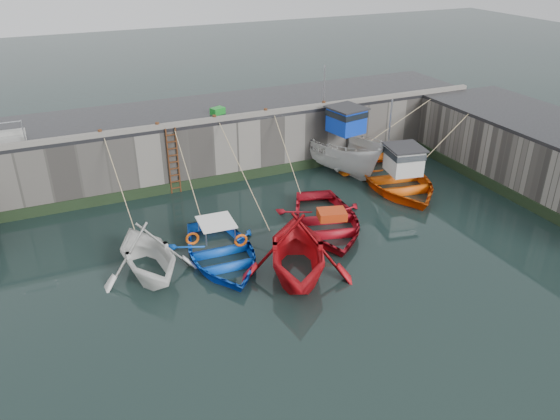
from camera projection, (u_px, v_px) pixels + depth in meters
name	position (u px, v px, depth m)	size (l,w,h in m)	color
ground	(307.00, 295.00, 18.67)	(120.00, 120.00, 0.00)	black
quay_back	(199.00, 140.00, 28.15)	(30.00, 5.00, 3.00)	slate
road_back	(197.00, 110.00, 27.43)	(30.00, 5.00, 0.16)	black
kerb_back	(211.00, 120.00, 25.44)	(30.00, 0.30, 0.20)	slate
algae_back	(216.00, 180.00, 26.65)	(30.00, 0.08, 0.50)	black
algae_right	(516.00, 198.00, 24.92)	(0.08, 15.00, 0.50)	black
ladder	(173.00, 161.00, 25.28)	(0.51, 0.08, 3.20)	#3F1E0F
boat_near_white	(150.00, 273.00, 19.87)	(3.70, 4.29, 2.26)	silver
boat_near_white_rope	(127.00, 220.00, 23.51)	(0.04, 4.73, 3.10)	tan
boat_near_blue	(221.00, 259.00, 20.69)	(3.72, 5.21, 1.08)	blue
boat_near_blue_rope	(189.00, 210.00, 24.41)	(0.04, 4.89, 3.10)	tan
boat_near_blacktrim	(297.00, 274.00, 19.83)	(4.28, 4.96, 2.61)	red
boat_near_blacktrim_rope	(243.00, 210.00, 24.38)	(0.04, 6.70, 3.10)	tan
boat_near_navy	(326.00, 227.00, 22.94)	(3.95, 5.54, 1.15)	#A60E1A
boat_near_navy_rope	(284.00, 188.00, 26.41)	(0.04, 4.39, 3.10)	tan
boat_far_white	(337.00, 149.00, 28.22)	(3.65, 6.80, 5.49)	silver
boat_far_orange	(396.00, 178.00, 26.45)	(5.64, 7.12, 4.33)	#ED590C
fish_crate	(218.00, 111.00, 26.53)	(0.65, 0.44, 0.32)	#178224
railing	(5.00, 136.00, 23.11)	(1.60, 1.05, 1.00)	#A5A8AD
bollard_a	(100.00, 133.00, 23.68)	(0.18, 0.18, 0.28)	#3F1E0F
bollard_b	(157.00, 125.00, 24.59)	(0.18, 0.18, 0.28)	#3F1E0F
bollard_c	(215.00, 118.00, 25.57)	(0.18, 0.18, 0.28)	#3F1E0F
bollard_d	(266.00, 111.00, 26.51)	(0.18, 0.18, 0.28)	#3F1E0F
bollard_e	(324.00, 104.00, 27.67)	(0.18, 0.18, 0.28)	#3F1E0F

